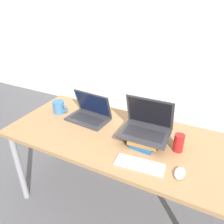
% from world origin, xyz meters
% --- Properties ---
extents(wall_back, '(8.00, 0.05, 2.70)m').
position_xyz_m(wall_back, '(0.00, 1.99, 1.35)').
color(wall_back, silver).
rests_on(wall_back, ground_plane).
extents(desk, '(1.72, 0.75, 0.73)m').
position_xyz_m(desk, '(0.00, 0.37, 0.66)').
color(desk, '#9E754C').
rests_on(desk, ground_plane).
extents(laptop_left, '(0.35, 0.24, 0.22)m').
position_xyz_m(laptop_left, '(-0.34, 0.48, 0.78)').
color(laptop_left, '#333338').
rests_on(laptop_left, desk).
extents(book_stack, '(0.21, 0.24, 0.06)m').
position_xyz_m(book_stack, '(0.18, 0.37, 0.76)').
color(book_stack, '#235693').
rests_on(book_stack, desk).
extents(laptop_on_books, '(0.34, 0.26, 0.25)m').
position_xyz_m(laptop_on_books, '(0.17, 0.41, 0.84)').
color(laptop_on_books, '#333338').
rests_on(laptop_on_books, book_stack).
extents(wireless_keyboard, '(0.31, 0.13, 0.01)m').
position_xyz_m(wireless_keyboard, '(0.22, 0.14, 0.74)').
color(wireless_keyboard, silver).
rests_on(wireless_keyboard, desk).
extents(mouse, '(0.06, 0.10, 0.03)m').
position_xyz_m(mouse, '(0.45, 0.17, 0.74)').
color(mouse, white).
rests_on(mouse, desk).
extents(mug, '(0.14, 0.10, 0.10)m').
position_xyz_m(mug, '(-0.63, 0.46, 0.78)').
color(mug, teal).
rests_on(mug, desk).
extents(soda_can, '(0.07, 0.07, 0.12)m').
position_xyz_m(soda_can, '(0.40, 0.39, 0.79)').
color(soda_can, red).
rests_on(soda_can, desk).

